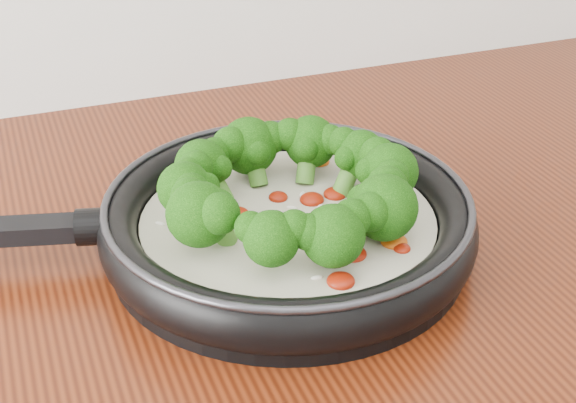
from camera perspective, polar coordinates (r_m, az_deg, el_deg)
name	(u,v)px	position (r m, az deg, el deg)	size (l,w,h in m)	color
skillet	(285,215)	(0.70, -0.18, -0.97)	(0.54, 0.40, 0.10)	black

